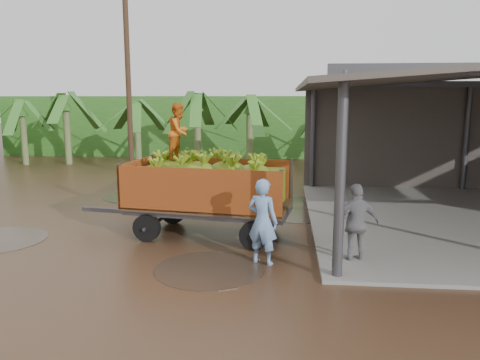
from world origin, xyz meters
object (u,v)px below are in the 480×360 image
at_px(banana_trailer, 208,188).
at_px(utility_pole, 128,80).
at_px(man_grey, 356,224).
at_px(man_blue, 263,222).

distance_m(banana_trailer, utility_pole, 11.11).
relative_size(man_grey, utility_pole, 0.21).
bearing_deg(utility_pole, man_blue, -59.60).
bearing_deg(man_grey, utility_pole, -69.03).
distance_m(man_blue, man_grey, 1.99).
relative_size(banana_trailer, man_blue, 3.12).
bearing_deg(banana_trailer, man_grey, -18.23).
bearing_deg(man_blue, utility_pole, -35.99).
distance_m(man_blue, utility_pole, 13.54).
xyz_separation_m(man_grey, utility_pole, (-8.62, 11.09, 3.40)).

